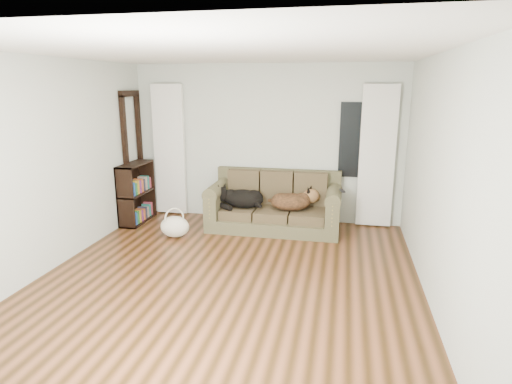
% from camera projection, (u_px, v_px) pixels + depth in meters
% --- Properties ---
extents(floor, '(5.00, 5.00, 0.00)m').
position_uv_depth(floor, '(228.00, 280.00, 5.10)').
color(floor, '#301E0B').
rests_on(floor, ground).
extents(ceiling, '(5.00, 5.00, 0.00)m').
position_uv_depth(ceiling, '(223.00, 52.00, 4.46)').
color(ceiling, white).
rests_on(ceiling, ground).
extents(wall_back, '(4.50, 0.04, 2.60)m').
position_uv_depth(wall_back, '(266.00, 144.00, 7.16)').
color(wall_back, '#B3B8AF').
rests_on(wall_back, ground).
extents(wall_left, '(0.04, 5.00, 2.60)m').
position_uv_depth(wall_left, '(49.00, 166.00, 5.23)').
color(wall_left, '#B3B8AF').
rests_on(wall_left, ground).
extents(wall_right, '(0.04, 5.00, 2.60)m').
position_uv_depth(wall_right, '(439.00, 183.00, 4.34)').
color(wall_right, '#B3B8AF').
rests_on(wall_right, ground).
extents(curtain_left, '(0.55, 0.08, 2.25)m').
position_uv_depth(curtain_left, '(170.00, 150.00, 7.45)').
color(curtain_left, white).
rests_on(curtain_left, ground).
extents(curtain_right, '(0.55, 0.08, 2.25)m').
position_uv_depth(curtain_right, '(377.00, 157.00, 6.76)').
color(curtain_right, white).
rests_on(curtain_right, ground).
extents(window_pane, '(0.50, 0.03, 1.20)m').
position_uv_depth(window_pane, '(355.00, 140.00, 6.82)').
color(window_pane, black).
rests_on(window_pane, wall_back).
extents(door_casing, '(0.07, 0.60, 2.10)m').
position_uv_depth(door_casing, '(134.00, 158.00, 7.23)').
color(door_casing, black).
rests_on(door_casing, ground).
extents(sofa, '(2.07, 0.89, 0.85)m').
position_uv_depth(sofa, '(274.00, 202.00, 6.82)').
color(sofa, brown).
rests_on(sofa, floor).
extents(dog_black_lab, '(0.76, 0.60, 0.29)m').
position_uv_depth(dog_black_lab, '(241.00, 199.00, 6.86)').
color(dog_black_lab, black).
rests_on(dog_black_lab, sofa).
extents(dog_shepherd, '(0.71, 0.54, 0.29)m').
position_uv_depth(dog_shepherd, '(293.00, 201.00, 6.71)').
color(dog_shepherd, black).
rests_on(dog_shepherd, sofa).
extents(tv_remote, '(0.09, 0.19, 0.02)m').
position_uv_depth(tv_remote, '(342.00, 191.00, 6.36)').
color(tv_remote, black).
rests_on(tv_remote, sofa).
extents(tote_bag, '(0.55, 0.49, 0.32)m').
position_uv_depth(tote_bag, '(175.00, 227.00, 6.51)').
color(tote_bag, silver).
rests_on(tote_bag, floor).
extents(bookshelf, '(0.40, 0.83, 1.00)m').
position_uv_depth(bookshelf, '(136.00, 193.00, 7.16)').
color(bookshelf, black).
rests_on(bookshelf, floor).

